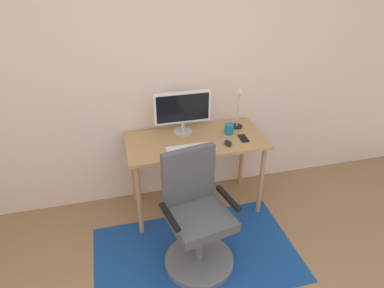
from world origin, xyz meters
The scene contains 10 objects.
wall_back centered at (0.00, 2.20, 1.30)m, with size 6.00×0.10×2.60m, color beige.
area_rug centered at (-0.10, 1.18, 0.00)m, with size 1.72×1.04×0.01m, color navy.
desk centered at (0.06, 1.82, 0.68)m, with size 1.28×0.61×0.77m.
monitor centered at (-0.02, 1.99, 1.01)m, with size 0.53×0.18×0.41m.
keyboard centered at (-0.03, 1.66, 0.78)m, with size 0.43×0.13×0.02m, color white.
computer_mouse centered at (0.32, 1.65, 0.79)m, with size 0.06×0.10×0.03m, color black.
coffee_cup centered at (0.39, 1.85, 0.82)m, with size 0.09×0.09×0.10m, color #187298.
cell_phone centered at (0.49, 1.72, 0.77)m, with size 0.07×0.14×0.01m, color black.
desk_lamp centered at (0.52, 1.96, 1.05)m, with size 0.11×0.11×0.43m.
office_chair centered at (-0.11, 1.13, 0.40)m, with size 0.59×0.57×1.00m.
Camera 1 is at (-0.67, -0.88, 2.31)m, focal length 32.59 mm.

